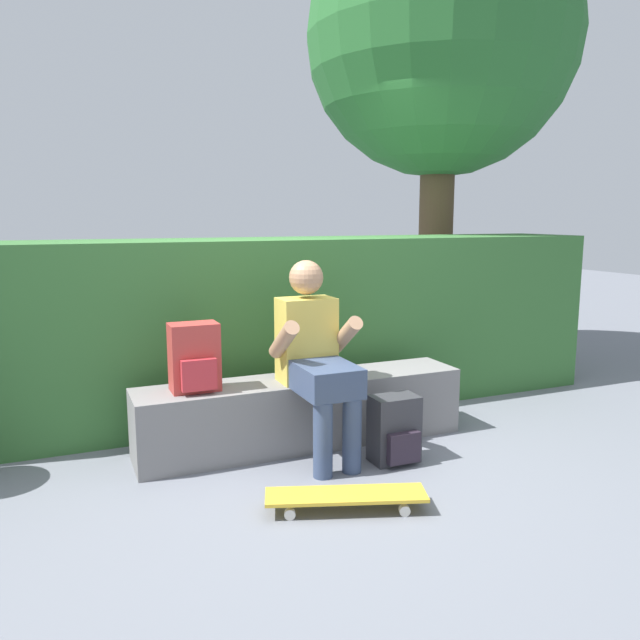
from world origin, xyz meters
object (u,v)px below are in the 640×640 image
object	(u,v)px
bench_main	(303,411)
backpack_on_bench	(195,358)
person_skater	(316,354)
backpack_on_ground	(395,430)
skateboard_near_person	(346,496)

from	to	relation	value
bench_main	backpack_on_bench	distance (m)	0.80
person_skater	backpack_on_ground	size ratio (longest dim) A/B	2.96
skateboard_near_person	backpack_on_bench	world-z (taller)	backpack_on_bench
bench_main	backpack_on_ground	xyz separation A→B (m)	(0.39, -0.48, -0.02)
backpack_on_bench	backpack_on_ground	distance (m)	1.25
person_skater	backpack_on_bench	distance (m)	0.71
skateboard_near_person	backpack_on_bench	size ratio (longest dim) A/B	2.05
backpack_on_bench	backpack_on_ground	world-z (taller)	backpack_on_bench
backpack_on_ground	skateboard_near_person	bearing A→B (deg)	-139.85
bench_main	person_skater	size ratio (longest dim) A/B	1.78
backpack_on_bench	skateboard_near_person	bearing A→B (deg)	-59.91
person_skater	skateboard_near_person	xyz separation A→B (m)	(-0.15, -0.73, -0.56)
skateboard_near_person	backpack_on_bench	distance (m)	1.21
bench_main	backpack_on_ground	distance (m)	0.62
person_skater	skateboard_near_person	size ratio (longest dim) A/B	1.44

